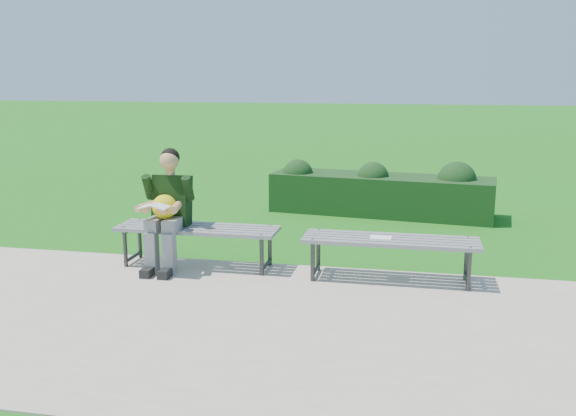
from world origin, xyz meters
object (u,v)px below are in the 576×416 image
object	(u,v)px
bench_left	(197,232)
seated_boy	(167,206)
hedge	(382,192)
bench_right	(390,243)
paper_sheet	(381,237)

from	to	relation	value
bench_left	seated_boy	xyz separation A→B (m)	(-0.30, -0.10, 0.30)
hedge	seated_boy	world-z (taller)	seated_boy
hedge	seated_boy	size ratio (longest dim) A/B	2.62
bench_right	paper_sheet	world-z (taller)	bench_right
hedge	paper_sheet	size ratio (longest dim) A/B	15.38
seated_boy	paper_sheet	size ratio (longest dim) A/B	5.87
seated_boy	paper_sheet	distance (m)	2.34
bench_right	paper_sheet	xyz separation A→B (m)	(-0.10, 0.00, 0.06)
bench_left	paper_sheet	world-z (taller)	bench_left
bench_right	seated_boy	world-z (taller)	seated_boy
hedge	paper_sheet	bearing A→B (deg)	-86.97
bench_right	seated_boy	distance (m)	2.44
bench_right	paper_sheet	distance (m)	0.12
bench_left	bench_right	world-z (taller)	same
bench_left	paper_sheet	bearing A→B (deg)	-2.27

